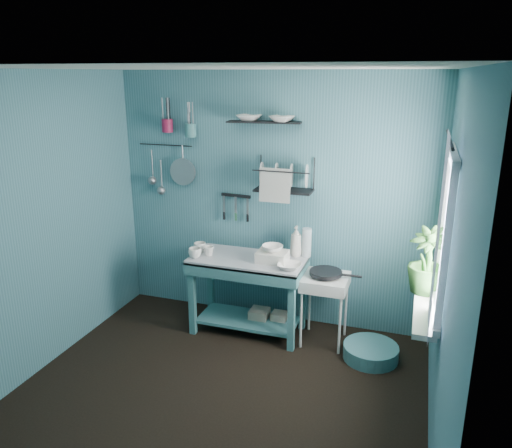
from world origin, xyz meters
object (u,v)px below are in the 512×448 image
(mug_left, at_px, (195,253))
(mug_mid, at_px, (209,251))
(dish_rack, at_px, (284,175))
(work_counter, at_px, (248,295))
(colander, at_px, (183,172))
(hotplate_stand, at_px, (324,309))
(floor_basin, at_px, (371,352))
(storage_tin_large, at_px, (259,320))
(mug_right, at_px, (200,247))
(soap_bottle, at_px, (296,241))
(potted_plant, at_px, (427,261))
(water_bottle, at_px, (307,242))
(wash_tub, at_px, (272,257))
(utensil_cup_magenta, at_px, (167,126))
(frying_pan, at_px, (326,273))
(utensil_cup_teal, at_px, (191,130))
(storage_tin_small, at_px, (279,322))

(mug_left, relative_size, mug_mid, 1.23)
(mug_mid, height_order, dish_rack, dish_rack)
(work_counter, distance_m, colander, 1.43)
(hotplate_stand, bearing_deg, floor_basin, -30.69)
(mug_mid, relative_size, storage_tin_large, 0.45)
(mug_right, bearing_deg, soap_bottle, 12.26)
(work_counter, relative_size, potted_plant, 2.09)
(mug_right, height_order, soap_bottle, soap_bottle)
(water_bottle, bearing_deg, soap_bottle, -168.69)
(mug_left, xyz_separation_m, dish_rack, (0.75, 0.43, 0.72))
(dish_rack, relative_size, potted_plant, 1.05)
(dish_rack, height_order, colander, dish_rack)
(wash_tub, height_order, water_bottle, water_bottle)
(water_bottle, xyz_separation_m, utensil_cup_magenta, (-1.49, 0.10, 1.05))
(wash_tub, distance_m, frying_pan, 0.51)
(frying_pan, distance_m, storage_tin_large, 0.88)
(mug_mid, height_order, wash_tub, wash_tub)
(work_counter, relative_size, colander, 3.90)
(wash_tub, xyz_separation_m, soap_bottle, (0.17, 0.22, 0.10))
(colander, height_order, storage_tin_large, colander)
(potted_plant, bearing_deg, water_bottle, 149.84)
(storage_tin_large, bearing_deg, utensil_cup_teal, 161.55)
(water_bottle, relative_size, frying_pan, 0.93)
(utensil_cup_magenta, bearing_deg, mug_mid, -32.99)
(utensil_cup_teal, bearing_deg, storage_tin_small, -13.38)
(dish_rack, bearing_deg, floor_basin, -29.73)
(potted_plant, height_order, storage_tin_large, potted_plant)
(storage_tin_large, height_order, floor_basin, storage_tin_large)
(mug_right, bearing_deg, frying_pan, 1.56)
(mug_right, height_order, floor_basin, mug_right)
(mug_mid, xyz_separation_m, dish_rack, (0.65, 0.33, 0.73))
(wash_tub, distance_m, floor_basin, 1.23)
(mug_left, relative_size, storage_tin_large, 0.56)
(work_counter, xyz_separation_m, dish_rack, (0.27, 0.27, 1.16))
(work_counter, relative_size, hotplate_stand, 1.63)
(work_counter, height_order, utensil_cup_magenta, utensil_cup_magenta)
(wash_tub, bearing_deg, mug_mid, -176.37)
(mug_mid, height_order, mug_right, mug_right)
(frying_pan, xyz_separation_m, storage_tin_small, (-0.45, 0.05, -0.61))
(water_bottle, bearing_deg, mug_right, -167.83)
(mug_mid, distance_m, dish_rack, 1.03)
(mug_mid, xyz_separation_m, wash_tub, (0.63, 0.04, 0.00))
(mug_mid, height_order, frying_pan, mug_mid)
(mug_mid, distance_m, utensil_cup_magenta, 1.34)
(wash_tub, relative_size, soap_bottle, 0.94)
(mug_mid, bearing_deg, potted_plant, -9.99)
(mug_mid, bearing_deg, mug_left, -135.00)
(utensil_cup_teal, bearing_deg, water_bottle, -4.66)
(work_counter, bearing_deg, storage_tin_large, 27.23)
(utensil_cup_teal, xyz_separation_m, storage_tin_small, (1.01, -0.24, -1.82))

